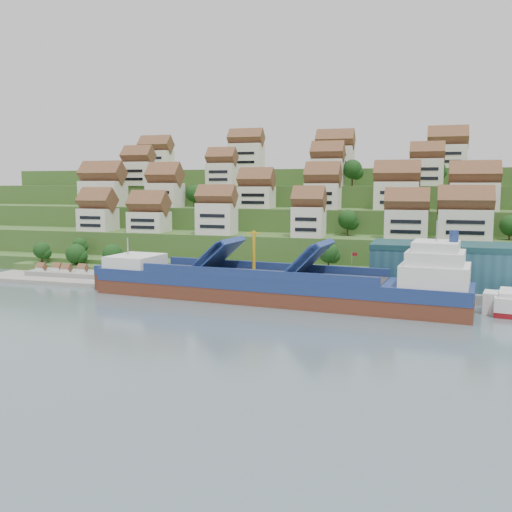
% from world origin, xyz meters
% --- Properties ---
extents(ground, '(300.00, 300.00, 0.00)m').
position_xyz_m(ground, '(0.00, 0.00, 0.00)').
color(ground, slate).
rests_on(ground, ground).
extents(quay, '(180.00, 14.00, 2.20)m').
position_xyz_m(quay, '(20.00, 15.00, 1.10)').
color(quay, gray).
rests_on(quay, ground).
extents(pebble_beach, '(45.00, 20.00, 1.00)m').
position_xyz_m(pebble_beach, '(-58.00, 12.00, 0.50)').
color(pebble_beach, gray).
rests_on(pebble_beach, ground).
extents(hillside, '(260.00, 128.00, 31.00)m').
position_xyz_m(hillside, '(0.00, 103.55, 10.66)').
color(hillside, '#2D4C1E').
rests_on(hillside, ground).
extents(hillside_village, '(157.92, 62.23, 29.70)m').
position_xyz_m(hillside_village, '(1.04, 60.16, 24.26)').
color(hillside_village, silver).
rests_on(hillside_village, ground).
extents(hillside_trees, '(144.05, 62.51, 30.64)m').
position_xyz_m(hillside_trees, '(-6.55, 46.07, 17.42)').
color(hillside_trees, '#194115').
rests_on(hillside_trees, ground).
extents(warehouse, '(60.00, 15.00, 10.00)m').
position_xyz_m(warehouse, '(52.00, 17.00, 7.20)').
color(warehouse, '#235061').
rests_on(warehouse, quay).
extents(flagpole, '(1.28, 0.16, 8.00)m').
position_xyz_m(flagpole, '(18.11, 10.00, 6.88)').
color(flagpole, gray).
rests_on(flagpole, quay).
extents(beach_huts, '(14.40, 3.70, 2.20)m').
position_xyz_m(beach_huts, '(-60.00, 10.75, 2.10)').
color(beach_huts, white).
rests_on(beach_huts, pebble_beach).
extents(cargo_ship, '(83.97, 20.11, 18.51)m').
position_xyz_m(cargo_ship, '(4.43, -0.85, 3.48)').
color(cargo_ship, '#5B2B1B').
rests_on(cargo_ship, ground).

